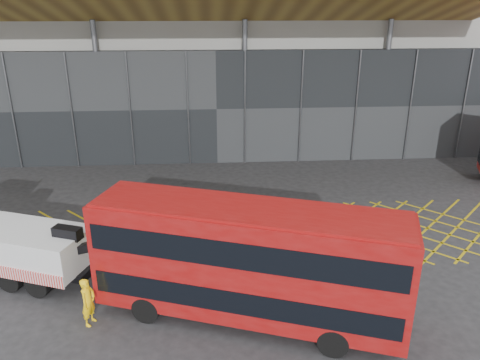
{
  "coord_description": "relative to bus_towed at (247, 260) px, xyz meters",
  "views": [
    {
      "loc": [
        1.47,
        -21.28,
        11.26
      ],
      "look_at": [
        3.0,
        1.5,
        2.4
      ],
      "focal_mm": 35.0,
      "sensor_mm": 36.0,
      "label": 1
    }
  ],
  "objects": [
    {
      "name": "ground_plane",
      "position": [
        -2.7,
        6.76,
        -2.54
      ],
      "size": [
        120.0,
        120.0,
        0.0
      ],
      "primitive_type": "plane",
      "color": "#28282A"
    },
    {
      "name": "road_markings",
      "position": [
        2.9,
        6.76,
        -2.54
      ],
      "size": [
        27.96,
        7.16,
        0.01
      ],
      "color": "gold",
      "rests_on": "ground_plane"
    },
    {
      "name": "construction_building",
      "position": [
        -0.78,
        25.15,
        6.43
      ],
      "size": [
        55.0,
        23.97,
        18.0
      ],
      "color": "gray",
      "rests_on": "ground_plane"
    },
    {
      "name": "bus_towed",
      "position": [
        0.0,
        0.0,
        0.0
      ],
      "size": [
        11.46,
        6.11,
        4.58
      ],
      "rotation": [
        0.0,
        0.0,
        -0.33
      ],
      "color": "maroon",
      "rests_on": "ground_plane"
    },
    {
      "name": "worker",
      "position": [
        -5.81,
        0.09,
        -1.6
      ],
      "size": [
        0.65,
        0.8,
        1.89
      ],
      "primitive_type": "imported",
      "rotation": [
        0.0,
        0.0,
        1.24
      ],
      "color": "yellow",
      "rests_on": "ground_plane"
    }
  ]
}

